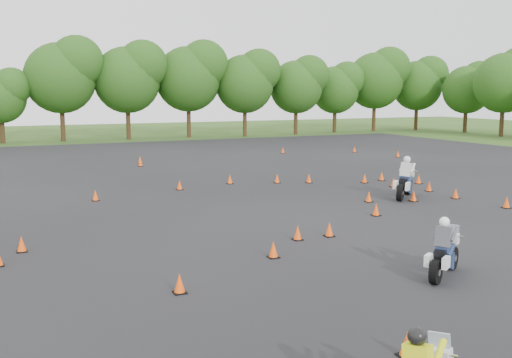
% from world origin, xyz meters
% --- Properties ---
extents(ground, '(140.00, 140.00, 0.00)m').
position_xyz_m(ground, '(0.00, 0.00, 0.00)').
color(ground, '#2D5119').
rests_on(ground, ground).
extents(asphalt_pad, '(62.00, 62.00, 0.00)m').
position_xyz_m(asphalt_pad, '(0.00, 6.00, 0.01)').
color(asphalt_pad, black).
rests_on(asphalt_pad, ground).
extents(treeline, '(86.81, 32.36, 10.49)m').
position_xyz_m(treeline, '(2.36, 35.17, 4.64)').
color(treeline, '#234915').
rests_on(treeline, ground).
extents(traffic_cones, '(36.76, 32.30, 0.45)m').
position_xyz_m(traffic_cones, '(0.15, 5.46, 0.23)').
color(traffic_cones, '#FF4E0A').
rests_on(traffic_cones, asphalt_pad).
extents(rider_grey, '(2.07, 1.59, 1.57)m').
position_xyz_m(rider_grey, '(0.75, -5.83, 0.79)').
color(rider_grey, '#474950').
rests_on(rider_grey, ground).
extents(rider_white, '(2.37, 2.14, 1.89)m').
position_xyz_m(rider_white, '(6.92, 3.34, 0.95)').
color(rider_white, beige).
rests_on(rider_white, ground).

